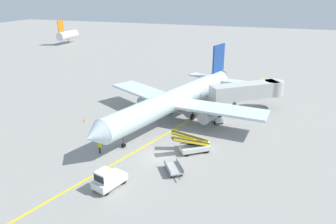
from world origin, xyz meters
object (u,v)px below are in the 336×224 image
object	(u,v)px
safety_cone_nose_left	(180,110)
belt_loader_aft_hold	(194,143)
pushback_tug	(108,179)
baggage_cart_loaded	(174,168)
jet_bridge	(252,91)
airliner	(176,99)
belt_loader_forward_hold	(194,147)
baggage_tug_near_wing	(217,117)
ground_crew_marshaller	(100,147)
safety_cone_nose_right	(84,120)

from	to	relation	value
safety_cone_nose_left	belt_loader_aft_hold	bearing A→B (deg)	-65.32
pushback_tug	baggage_cart_loaded	distance (m)	7.56
jet_bridge	belt_loader_aft_hold	bearing A→B (deg)	-108.15
airliner	belt_loader_forward_hold	xyz separation A→B (m)	(5.54, -9.86, -2.64)
belt_loader_forward_hold	safety_cone_nose_left	bearing A→B (deg)	114.00
airliner	belt_loader_aft_hold	size ratio (longest dim) A/B	6.71
pushback_tug	belt_loader_forward_hold	world-z (taller)	belt_loader_forward_hold
baggage_tug_near_wing	belt_loader_aft_hold	size ratio (longest dim) A/B	0.53
pushback_tug	baggage_tug_near_wing	bearing A→B (deg)	70.53
ground_crew_marshaller	airliner	bearing A→B (deg)	67.70
airliner	safety_cone_nose_right	size ratio (longest dim) A/B	78.49
ground_crew_marshaller	baggage_tug_near_wing	bearing A→B (deg)	50.60
airliner	safety_cone_nose_left	bearing A→B (deg)	97.84
belt_loader_aft_hold	baggage_cart_loaded	bearing A→B (deg)	-97.05
belt_loader_aft_hold	baggage_cart_loaded	size ratio (longest dim) A/B	1.45
jet_bridge	baggage_tug_near_wing	distance (m)	8.77
jet_bridge	ground_crew_marshaller	size ratio (longest dim) A/B	6.85
airliner	baggage_cart_loaded	bearing A→B (deg)	-73.41
ground_crew_marshaller	safety_cone_nose_left	distance (m)	18.46
safety_cone_nose_right	baggage_tug_near_wing	bearing A→B (deg)	17.72
belt_loader_forward_hold	belt_loader_aft_hold	size ratio (longest dim) A/B	0.93
baggage_cart_loaded	pushback_tug	bearing A→B (deg)	-137.31
baggage_tug_near_wing	belt_loader_aft_hold	xyz separation A→B (m)	(-1.13, -9.68, -0.15)
baggage_tug_near_wing	safety_cone_nose_left	xyz separation A→B (m)	(-6.93, 2.94, -0.71)
baggage_cart_loaded	safety_cone_nose_right	world-z (taller)	baggage_cart_loaded
belt_loader_aft_hold	safety_cone_nose_left	size ratio (longest dim) A/B	11.69
belt_loader_aft_hold	pushback_tug	bearing A→B (deg)	-119.04
safety_cone_nose_right	belt_loader_forward_hold	bearing A→B (deg)	-12.92
baggage_cart_loaded	safety_cone_nose_left	distance (m)	19.55
airliner	jet_bridge	size ratio (longest dim) A/B	2.96
baggage_cart_loaded	safety_cone_nose_right	bearing A→B (deg)	151.76
baggage_tug_near_wing	safety_cone_nose_left	bearing A→B (deg)	156.99
airliner	safety_cone_nose_right	world-z (taller)	airliner
airliner	safety_cone_nose_right	distance (m)	14.84
pushback_tug	baggage_cart_loaded	world-z (taller)	pushback_tug
baggage_cart_loaded	safety_cone_nose_left	world-z (taller)	baggage_cart_loaded
pushback_tug	belt_loader_aft_hold	distance (m)	13.02
safety_cone_nose_right	pushback_tug	bearing A→B (deg)	-50.00
airliner	belt_loader_aft_hold	bearing A→B (deg)	-59.19
pushback_tug	ground_crew_marshaller	bearing A→B (deg)	126.61
jet_bridge	belt_loader_aft_hold	xyz separation A→B (m)	(-5.51, -16.81, -2.77)
belt_loader_aft_hold	safety_cone_nose_left	distance (m)	13.90
pushback_tug	baggage_tug_near_wing	size ratio (longest dim) A/B	1.47
ground_crew_marshaller	pushback_tug	bearing A→B (deg)	-53.39
ground_crew_marshaller	safety_cone_nose_right	world-z (taller)	ground_crew_marshaller
airliner	belt_loader_aft_hold	world-z (taller)	airliner
airliner	safety_cone_nose_right	xyz separation A→B (m)	(-13.40, -5.51, -3.20)
baggage_tug_near_wing	belt_loader_forward_hold	xyz separation A→B (m)	(-0.86, -10.68, -0.15)
baggage_cart_loaded	safety_cone_nose_left	size ratio (longest dim) A/B	8.08
baggage_tug_near_wing	baggage_cart_loaded	xyz separation A→B (m)	(-1.90, -15.95, -0.46)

